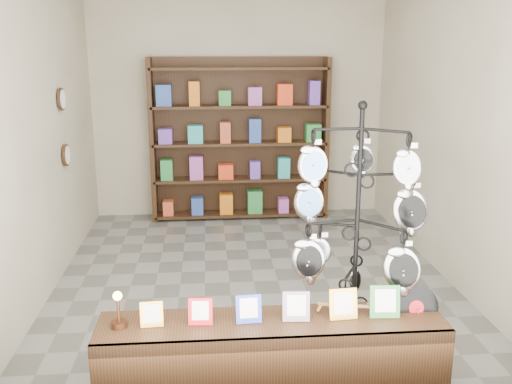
{
  "coord_description": "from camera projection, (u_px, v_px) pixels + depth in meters",
  "views": [
    {
      "loc": [
        -0.45,
        -5.41,
        2.37
      ],
      "look_at": [
        -0.06,
        -1.0,
        1.21
      ],
      "focal_mm": 40.0,
      "sensor_mm": 36.0,
      "label": 1
    }
  ],
  "objects": [
    {
      "name": "back_shelving",
      "position": [
        240.0,
        144.0,
        7.8
      ],
      "size": [
        2.42,
        0.36,
        2.2
      ],
      "color": "black",
      "rests_on": "ground"
    },
    {
      "name": "ground",
      "position": [
        254.0,
        281.0,
        5.85
      ],
      "size": [
        5.0,
        5.0,
        0.0
      ],
      "primitive_type": "plane",
      "color": "slate",
      "rests_on": "ground"
    },
    {
      "name": "wall_clocks",
      "position": [
        64.0,
        128.0,
        6.08
      ],
      "size": [
        0.03,
        0.24,
        0.84
      ],
      "color": "black",
      "rests_on": "ground"
    },
    {
      "name": "room_envelope",
      "position": [
        254.0,
        100.0,
        5.38
      ],
      "size": [
        5.0,
        5.0,
        5.0
      ],
      "color": "beige",
      "rests_on": "ground"
    },
    {
      "name": "display_tree",
      "position": [
        357.0,
        220.0,
        4.04
      ],
      "size": [
        1.07,
        1.05,
        2.0
      ],
      "rotation": [
        0.0,
        0.0,
        -0.31
      ],
      "color": "black",
      "rests_on": "ground"
    },
    {
      "name": "front_shelf",
      "position": [
        272.0,
        359.0,
        3.88
      ],
      "size": [
        2.33,
        0.48,
        0.82
      ],
      "rotation": [
        0.0,
        0.0,
        -0.0
      ],
      "color": "black",
      "rests_on": "ground"
    }
  ]
}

